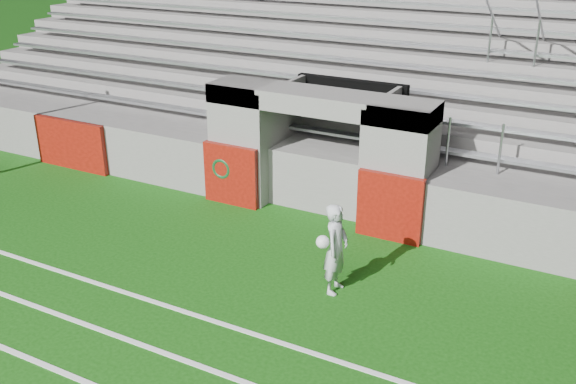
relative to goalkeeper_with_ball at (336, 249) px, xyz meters
The scene contains 4 objects.
ground 1.97m from the goalkeeper_with_ball, 156.72° to the right, with size 90.00×90.00×0.00m, color #10440B.
stadium_structure 7.48m from the goalkeeper_with_ball, 102.88° to the left, with size 26.00×8.48×5.42m.
goalkeeper_with_ball is the anchor object (origin of this frame).
hose_coil 4.29m from the goalkeeper_with_ball, 148.84° to the left, with size 0.60×0.15×0.62m.
Camera 1 is at (5.32, -7.86, 5.72)m, focal length 40.00 mm.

